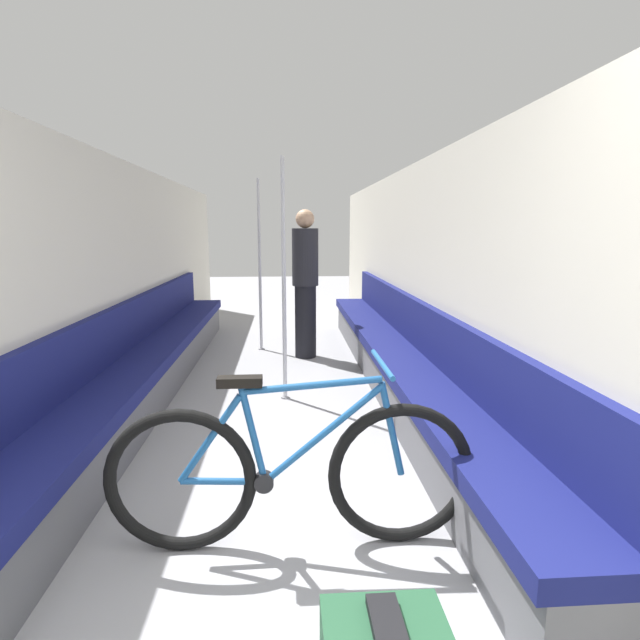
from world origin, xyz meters
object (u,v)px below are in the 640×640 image
at_px(bicycle, 292,473).
at_px(passenger_standing, 305,282).
at_px(bench_seat_row_right, 397,362).
at_px(bench_seat_row_left, 148,366).
at_px(grab_pole_near, 260,269).
at_px(grab_pole_far, 284,285).

distance_m(bicycle, passenger_standing, 3.60).
relative_size(bicycle, passenger_standing, 1.01).
bearing_deg(bench_seat_row_right, bench_seat_row_left, 180.00).
height_order(bench_seat_row_right, grab_pole_near, grab_pole_near).
bearing_deg(bench_seat_row_left, passenger_standing, 42.67).
distance_m(bench_seat_row_left, grab_pole_far, 1.42).
height_order(bench_seat_row_left, passenger_standing, passenger_standing).
height_order(bench_seat_row_left, grab_pole_far, grab_pole_far).
xyz_separation_m(bench_seat_row_right, grab_pole_near, (-1.33, 1.74, 0.72)).
distance_m(bench_seat_row_left, passenger_standing, 2.06).
relative_size(bicycle, grab_pole_near, 0.83).
bearing_deg(bicycle, grab_pole_near, 81.15).
height_order(grab_pole_near, grab_pole_far, same).
bearing_deg(grab_pole_far, bench_seat_row_left, 174.90).
bearing_deg(passenger_standing, bench_seat_row_right, -36.35).
height_order(bench_seat_row_right, bicycle, bicycle).
height_order(bench_seat_row_right, passenger_standing, passenger_standing).
distance_m(bench_seat_row_right, grab_pole_near, 2.30).
xyz_separation_m(bench_seat_row_left, grab_pole_near, (0.92, 1.74, 0.72)).
distance_m(bicycle, grab_pole_near, 4.02).
relative_size(grab_pole_near, grab_pole_far, 1.00).
height_order(bench_seat_row_left, bicycle, bicycle).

